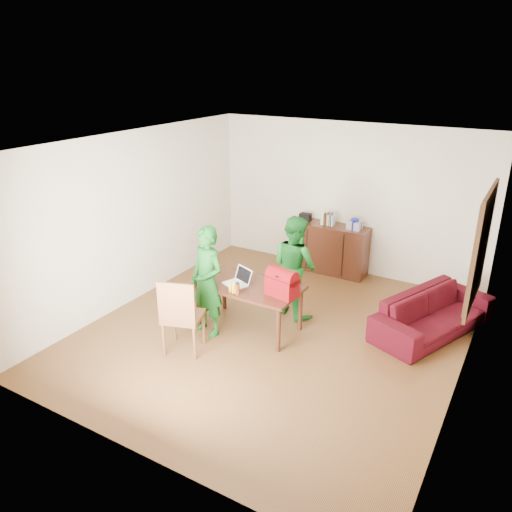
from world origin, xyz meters
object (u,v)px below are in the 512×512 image
Objects in this scene: table at (249,290)px; person_far at (295,266)px; chair at (183,330)px; red_bag at (282,285)px; sofa at (433,313)px; person_near at (207,281)px; laptop at (235,282)px; bottle at (238,288)px.

person_far is (0.34, 0.76, 0.17)m from table.
chair is at bearing 89.02° from person_far.
chair is 0.69× the size of person_far.
table is 1.10m from chair.
red_bag is at bearing 22.74° from chair.
sofa is (1.99, 0.49, -0.49)m from person_far.
person_far reaches higher than sofa.
table is at bearing 56.17° from person_near.
person_far is at bearing 115.37° from red_bag.
chair reaches higher than sofa.
chair is at bearing -85.97° from laptop.
bottle reaches higher than table.
table is 2.66m from sofa.
laptop is 0.31m from bottle.
person_near is (0.00, 0.57, 0.48)m from chair.
bottle is (0.19, -0.24, 0.05)m from laptop.
person_near is at bearing -151.60° from red_bag.
table is 0.95× the size of person_far.
person_far is (0.79, 1.15, -0.02)m from person_near.
table is 0.62m from person_near.
sofa is at bearing 50.58° from laptop.
bottle is at bearing 146.92° from sofa.
red_bag reaches higher than laptop.
person_near reaches higher than laptop.
person_far is 0.79× the size of sofa.
table is at bearing 89.49° from person_far.
person_far reaches higher than red_bag.
table reaches higher than sofa.
chair is 2.77× the size of laptop.
bottle is 0.43× the size of red_bag.
person_near is 3.79× the size of red_bag.
person_near is at bearing -138.97° from table.
red_bag is at bearing 128.46° from person_far.
chair is 1.00m from laptop.
person_near reaches higher than chair.
table is 8.28× the size of bottle.
chair is at bearing 150.89° from sofa.
person_near is at bearing 142.96° from sofa.
red_bag reaches higher than bottle.
laptop is at bearing -149.47° from table.
table is 3.80× the size of laptop.
sofa is (2.78, 1.64, -0.51)m from person_near.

